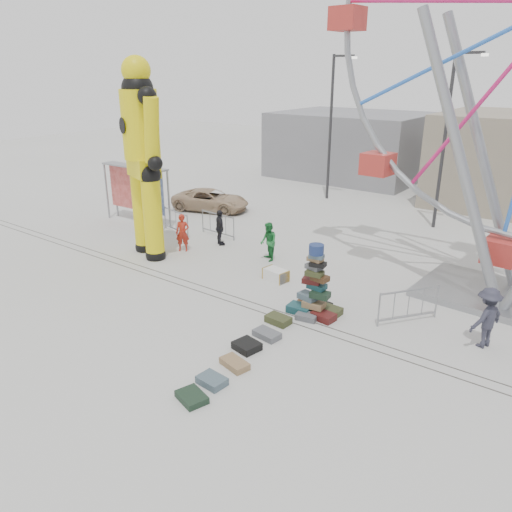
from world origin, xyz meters
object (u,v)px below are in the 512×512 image
Objects in this scene: suitcase_tower at (315,295)px; barricade_dummy_a at (146,209)px; barricade_dummy_c at (218,225)px; pedestrian_green at (268,242)px; banner_scaffold at (136,180)px; barricade_wheel_front at (408,306)px; pedestrian_black at (220,228)px; parked_suv at (211,200)px; steamer_trunk at (276,275)px; pedestrian_red at (183,233)px; crash_test_dummy at (142,153)px; barricade_dummy_b at (176,222)px; lamp_post_right at (447,133)px; lamp_post_left at (332,121)px; pedestrian_grey at (487,318)px.

suitcase_tower is 12.82m from barricade_dummy_a.
barricade_dummy_c is 3.85m from pedestrian_green.
banner_scaffold reaches higher than barricade_wheel_front.
parked_suv is (-4.10, 4.05, -0.21)m from pedestrian_black.
banner_scaffold is 4.44× the size of steamer_trunk.
pedestrian_red is 1.02× the size of pedestrian_black.
crash_test_dummy is at bearing -37.55° from banner_scaffold.
barricade_dummy_b is 12.12m from barricade_wheel_front.
lamp_post_right is at bearing 54.10° from barricade_dummy_b.
banner_scaffold is 1.71m from barricade_dummy_a.
barricade_dummy_a is 1.00× the size of barricade_dummy_b.
barricade_dummy_a is 1.00× the size of barricade_wheel_front.
parked_suv is (-3.87, -6.16, -3.91)m from lamp_post_left.
suitcase_tower is 1.16× the size of barricade_dummy_b.
barricade_dummy_c is 1.25m from pedestrian_black.
pedestrian_green is (-1.38, 1.50, 0.58)m from steamer_trunk.
crash_test_dummy is at bearing -114.54° from pedestrian_green.
lamp_post_right is 12.28m from parked_suv.
barricade_dummy_c is at bearing 110.21° from barricade_wheel_front.
barricade_dummy_b is at bearing 108.86° from pedestrian_red.
lamp_post_left is 4.00× the size of barricade_dummy_b.
pedestrian_red is at bearing -24.97° from barricade_dummy_b.
banner_scaffold reaches higher than pedestrian_green.
suitcase_tower is 13.00m from parked_suv.
crash_test_dummy is at bearing -127.50° from lamp_post_right.
lamp_post_right is 12.10m from suitcase_tower.
barricade_wheel_front is (10.07, -2.93, 0.00)m from barricade_dummy_c.
lamp_post_left reaches higher than crash_test_dummy.
pedestrian_green reaches higher than barricade_dummy_a.
banner_scaffold is 2.53× the size of pedestrian_green.
parked_suv reaches higher than barricade_dummy_a.
lamp_post_right is 4.00× the size of barricade_dummy_c.
steamer_trunk is at bearing -68.87° from pedestrian_grey.
pedestrian_red is (-9.97, 0.55, 0.25)m from barricade_wheel_front.
lamp_post_left is 5.09× the size of pedestrian_green.
lamp_post_right is 11.18m from steamer_trunk.
pedestrian_grey reaches higher than parked_suv.
barricade_dummy_c is (4.67, 0.14, 0.00)m from barricade_dummy_a.
pedestrian_red is at bearing 75.67° from crash_test_dummy.
banner_scaffold is 2.54× the size of pedestrian_black.
steamer_trunk is 10.14m from parked_suv.
banner_scaffold is 1.99× the size of barricade_dummy_c.
steamer_trunk is 7.27m from pedestrian_grey.
parked_suv is (-3.33, 5.57, -0.22)m from pedestrian_red.
lamp_post_left is 10.15m from barricade_dummy_c.
banner_scaffold is at bearing -77.42° from barricade_dummy_a.
barricade_dummy_a is 1.28× the size of pedestrian_black.
pedestrian_grey is at bearing -156.23° from pedestrian_black.
barricade_dummy_a is at bearing -75.59° from pedestrian_grey.
steamer_trunk is 0.45× the size of barricade_dummy_a.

